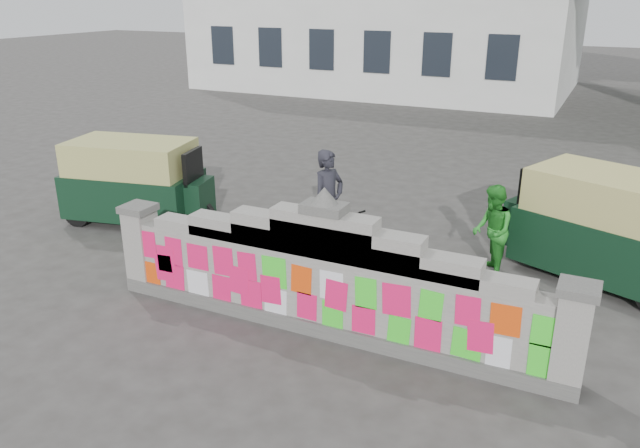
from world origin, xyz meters
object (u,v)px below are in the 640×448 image
object	(u,v)px
pedestrian	(492,231)
rickshaw_left	(136,180)
rickshaw_right	(606,226)
cyclist_bike	(328,235)
cyclist_rider	(328,215)

from	to	relation	value
pedestrian	rickshaw_left	distance (m)	6.71
rickshaw_right	cyclist_bike	bearing A→B (deg)	39.61
rickshaw_right	cyclist_rider	bearing A→B (deg)	39.61
cyclist_bike	pedestrian	size ratio (longest dim) A/B	1.28
pedestrian	rickshaw_left	xyz separation A→B (m)	(-6.69, -0.53, 0.10)
rickshaw_right	pedestrian	bearing A→B (deg)	41.54
rickshaw_left	rickshaw_right	world-z (taller)	rickshaw_right
cyclist_rider	rickshaw_right	xyz separation A→B (m)	(4.10, 1.33, 0.04)
cyclist_bike	rickshaw_left	distance (m)	4.21
cyclist_rider	cyclist_bike	bearing A→B (deg)	0.00
rickshaw_left	cyclist_bike	bearing A→B (deg)	-14.49
cyclist_rider	pedestrian	xyz separation A→B (m)	(2.49, 0.75, -0.11)
cyclist_rider	rickshaw_left	size ratio (longest dim) A/B	0.56
rickshaw_left	rickshaw_right	xyz separation A→B (m)	(8.29, 1.11, 0.05)
cyclist_rider	rickshaw_right	bearing A→B (deg)	-51.85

